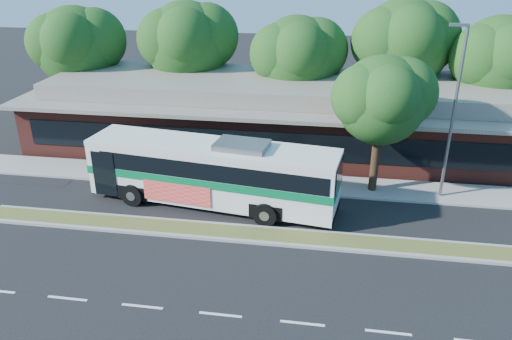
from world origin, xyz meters
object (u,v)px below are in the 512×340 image
Objects in this scene: transit_bus at (213,169)px; sidewalk_tree at (388,98)px; sedan at (96,141)px; lamp_post at (453,110)px.

sidewalk_tree is at bearing 26.56° from transit_bus.
sedan is at bearing 154.35° from transit_bus.
transit_bus is (-11.76, -2.58, -2.89)m from lamp_post.
sedan is at bearing 169.33° from sidewalk_tree.
sidewalk_tree is at bearing 174.45° from lamp_post.
sedan is (-9.49, 6.29, -1.38)m from transit_bus.
sidewalk_tree reaches higher than transit_bus.
lamp_post is 0.69× the size of transit_bus.
sidewalk_tree reaches higher than sedan.
lamp_post is at bearing -5.55° from sidewalk_tree.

